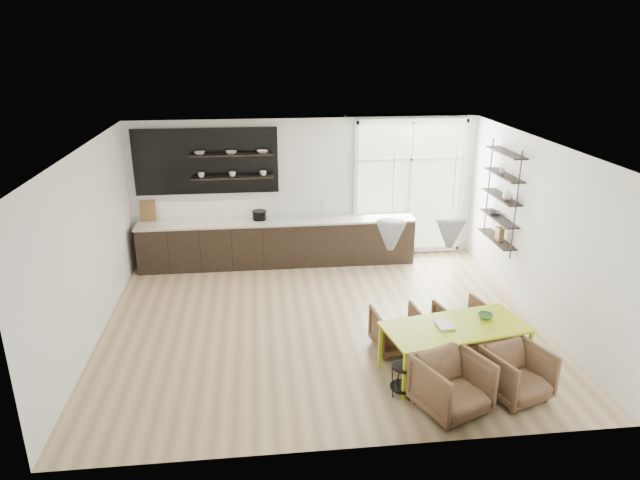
{
  "coord_description": "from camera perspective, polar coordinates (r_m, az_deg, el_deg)",
  "views": [
    {
      "loc": [
        -0.96,
        -8.22,
        4.43
      ],
      "look_at": [
        0.03,
        0.6,
        1.23
      ],
      "focal_mm": 32.0,
      "sensor_mm": 36.0,
      "label": 1
    }
  ],
  "objects": [
    {
      "name": "right_shelving",
      "position": [
        10.7,
        17.71,
        3.84
      ],
      "size": [
        0.26,
        1.22,
        1.9
      ],
      "color": "black",
      "rests_on": "ground"
    },
    {
      "name": "armchair_back_left",
      "position": [
        8.62,
        7.67,
        -8.85
      ],
      "size": [
        0.75,
        0.76,
        0.63
      ],
      "primitive_type": "imported",
      "rotation": [
        0.0,
        0.0,
        3.24
      ],
      "color": "brown",
      "rests_on": "ground"
    },
    {
      "name": "armchair_back_right",
      "position": [
        8.93,
        14.09,
        -8.14
      ],
      "size": [
        0.86,
        0.88,
        0.66
      ],
      "primitive_type": "imported",
      "rotation": [
        0.0,
        0.0,
        3.38
      ],
      "color": "brown",
      "rests_on": "ground"
    },
    {
      "name": "dining_table",
      "position": [
        8.05,
        13.39,
        -8.68
      ],
      "size": [
        2.07,
        1.22,
        0.71
      ],
      "rotation": [
        0.0,
        0.0,
        0.19
      ],
      "color": "#BBD51A",
      "rests_on": "ground"
    },
    {
      "name": "kitchen_run",
      "position": [
        11.56,
        -4.7,
        0.42
      ],
      "size": [
        5.54,
        0.69,
        2.75
      ],
      "color": "black",
      "rests_on": "ground"
    },
    {
      "name": "room",
      "position": [
        9.9,
        2.87,
        2.35
      ],
      "size": [
        7.02,
        6.01,
        2.91
      ],
      "color": "#CEB087",
      "rests_on": "ground"
    },
    {
      "name": "table_bowl",
      "position": [
        8.34,
        16.2,
        -7.3
      ],
      "size": [
        0.22,
        0.22,
        0.06
      ],
      "primitive_type": "imported",
      "rotation": [
        0.0,
        0.0,
        0.11
      ],
      "color": "#4F7D4A",
      "rests_on": "dining_table"
    },
    {
      "name": "armchair_front_right",
      "position": [
        7.93,
        19.09,
        -12.46
      ],
      "size": [
        0.94,
        0.95,
        0.68
      ],
      "primitive_type": "imported",
      "rotation": [
        0.0,
        0.0,
        0.35
      ],
      "color": "brown",
      "rests_on": "ground"
    },
    {
      "name": "table_book",
      "position": [
        7.96,
        11.62,
        -8.38
      ],
      "size": [
        0.23,
        0.31,
        0.03
      ],
      "primitive_type": "imported",
      "rotation": [
        0.0,
        0.0,
        0.03
      ],
      "color": "white",
      "rests_on": "dining_table"
    },
    {
      "name": "wire_stool",
      "position": [
        7.64,
        8.36,
        -13.32
      ],
      "size": [
        0.34,
        0.34,
        0.44
      ],
      "rotation": [
        0.0,
        0.0,
        0.15
      ],
      "color": "black",
      "rests_on": "ground"
    },
    {
      "name": "armchair_front_left",
      "position": [
        7.44,
        13.04,
        -13.88
      ],
      "size": [
        1.04,
        1.05,
        0.73
      ],
      "primitive_type": "imported",
      "rotation": [
        0.0,
        0.0,
        0.41
      ],
      "color": "brown",
      "rests_on": "ground"
    }
  ]
}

